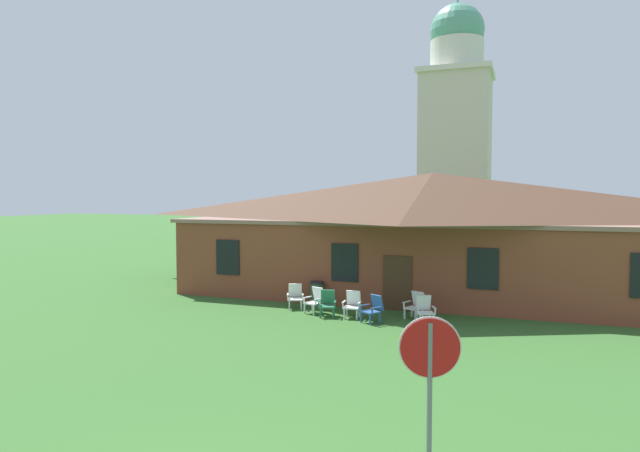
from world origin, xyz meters
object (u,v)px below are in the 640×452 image
(lawn_chair_right_end, at_px, (373,308))
(lawn_chair_far_side, at_px, (416,304))
(stop_sign, at_px, (430,380))
(lawn_chair_left_end, at_px, (327,303))
(lawn_chair_under_eave, at_px, (425,309))
(lawn_chair_near_door, at_px, (315,300))
(trash_bin, at_px, (317,294))
(lawn_chair_middle, at_px, (353,304))
(lawn_chair_by_porch, at_px, (295,296))

(lawn_chair_right_end, xyz_separation_m, lawn_chair_far_side, (1.26, 1.17, 0.00))
(stop_sign, height_order, lawn_chair_left_end, stop_sign)
(stop_sign, height_order, lawn_chair_under_eave, stop_sign)
(lawn_chair_left_end, bearing_deg, stop_sign, -64.62)
(lawn_chair_under_eave, bearing_deg, lawn_chair_far_side, 123.12)
(lawn_chair_right_end, bearing_deg, lawn_chair_left_end, 168.34)
(lawn_chair_right_end, bearing_deg, stop_sign, -71.71)
(lawn_chair_left_end, bearing_deg, lawn_chair_near_door, 148.39)
(lawn_chair_near_door, relative_size, trash_bin, 0.98)
(lawn_chair_left_end, distance_m, trash_bin, 1.91)
(lawn_chair_right_end, relative_size, trash_bin, 0.98)
(stop_sign, bearing_deg, lawn_chair_under_eave, 99.89)
(lawn_chair_near_door, relative_size, lawn_chair_middle, 1.00)
(lawn_chair_near_door, xyz_separation_m, trash_bin, (-0.40, 1.23, -0.00))
(lawn_chair_middle, bearing_deg, lawn_chair_right_end, -29.85)
(stop_sign, distance_m, lawn_chair_near_door, 13.73)
(lawn_chair_under_eave, xyz_separation_m, trash_bin, (-4.53, 1.49, -0.00))
(stop_sign, distance_m, lawn_chair_left_end, 13.12)
(lawn_chair_middle, bearing_deg, trash_bin, 142.75)
(stop_sign, distance_m, lawn_chair_right_end, 12.10)
(lawn_chair_far_side, relative_size, trash_bin, 0.98)
(lawn_chair_middle, bearing_deg, lawn_chair_near_door, 171.15)
(stop_sign, xyz_separation_m, lawn_chair_by_porch, (-7.24, 12.66, -1.55))
(stop_sign, bearing_deg, lawn_chair_by_porch, 119.76)
(lawn_chair_middle, xyz_separation_m, trash_bin, (-1.93, 1.47, -0.00))
(lawn_chair_left_end, xyz_separation_m, trash_bin, (-1.02, 1.62, -0.00))
(stop_sign, relative_size, lawn_chair_under_eave, 3.00)
(lawn_chair_by_porch, bearing_deg, lawn_chair_under_eave, -8.36)
(stop_sign, bearing_deg, lawn_chair_left_end, 115.38)
(lawn_chair_near_door, distance_m, trash_bin, 1.30)
(lawn_chair_under_eave, bearing_deg, trash_bin, 161.83)
(lawn_chair_far_side, bearing_deg, lawn_chair_middle, -163.37)
(stop_sign, distance_m, lawn_chair_far_side, 12.90)
(lawn_chair_middle, relative_size, trash_bin, 0.98)
(lawn_chair_near_door, height_order, lawn_chair_under_eave, same)
(lawn_chair_near_door, distance_m, lawn_chair_middle, 1.55)
(trash_bin, bearing_deg, lawn_chair_near_door, -71.97)
(lawn_chair_near_door, bearing_deg, stop_sign, -62.95)
(lawn_chair_left_end, bearing_deg, lawn_chair_far_side, 14.43)
(lawn_chair_under_eave, bearing_deg, lawn_chair_middle, 179.64)
(lawn_chair_left_end, height_order, trash_bin, trash_bin)
(lawn_chair_right_end, bearing_deg, lawn_chair_near_door, 162.73)
(lawn_chair_near_door, bearing_deg, lawn_chair_far_side, 6.29)
(stop_sign, distance_m, trash_bin, 15.01)
(lawn_chair_by_porch, xyz_separation_m, lawn_chair_middle, (2.56, -0.74, 0.00))
(trash_bin, bearing_deg, lawn_chair_by_porch, -130.83)
(lawn_chair_left_end, distance_m, lawn_chair_right_end, 1.85)
(lawn_chair_left_end, height_order, lawn_chair_under_eave, same)
(lawn_chair_right_end, bearing_deg, lawn_chair_middle, 150.15)
(lawn_chair_middle, distance_m, lawn_chair_under_eave, 2.60)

